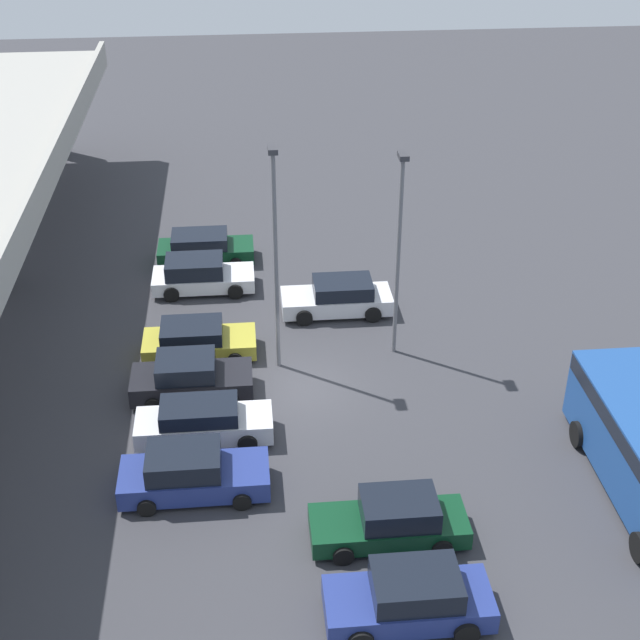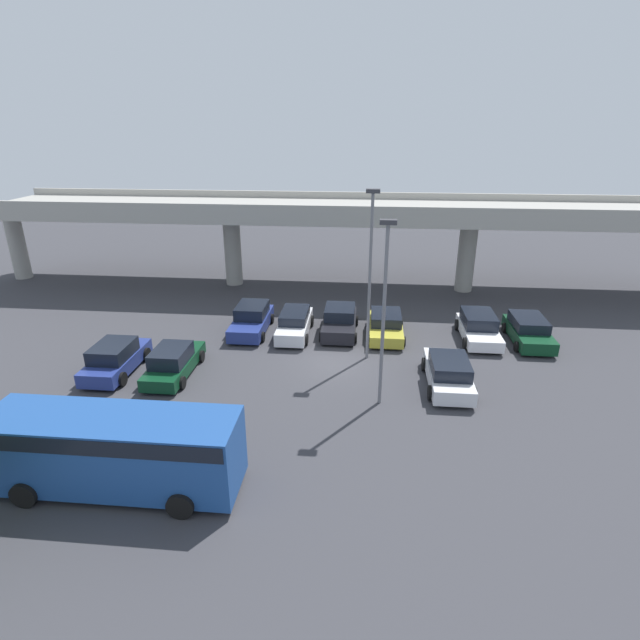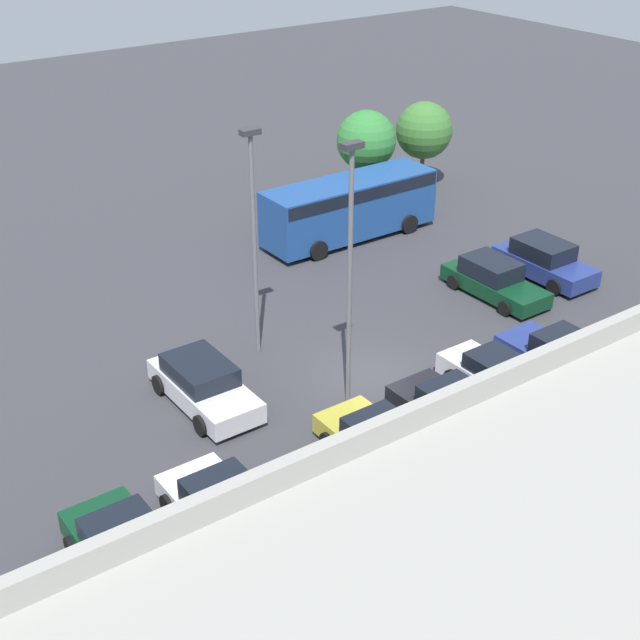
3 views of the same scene
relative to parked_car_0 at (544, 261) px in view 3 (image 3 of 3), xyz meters
The scene contains 15 objects.
ground_plane 11.57m from the parked_car_0, 10.50° to the left, with size 117.06×117.06×0.00m, color #38383D.
parked_car_0 is the anchor object (origin of this frame).
parked_car_1 3.11m from the parked_car_0, ahead, with size 2.07×4.83×1.57m.
parked_car_2 8.49m from the parked_car_0, 46.68° to the left, with size 2.22×4.88×1.66m.
parked_car_3 10.40m from the parked_car_0, 34.34° to the left, with size 1.99×4.83×1.51m.
parked_car_4 13.02m from the parked_car_0, 29.42° to the left, with size 2.24×4.58×1.66m.
parked_car_5 15.48m from the parked_car_0, 23.67° to the left, with size 2.23×4.57×1.41m.
parked_car_6 17.08m from the parked_car_0, ahead, with size 2.21×4.83×1.55m.
parked_car_7 20.68m from the parked_car_0, 17.48° to the left, with size 2.25×4.65×1.57m.
parked_car_8 23.42m from the parked_car_0, 15.10° to the left, with size 2.23×4.63×1.48m.
shuttle_bus 9.57m from the parked_car_0, 63.26° to the right, with size 8.82×2.81×2.90m.
lamp_post_near_aisle 14.14m from the parked_car_0, 12.79° to the left, with size 0.70×0.35×9.19m.
lamp_post_mid_lot 14.43m from the parked_car_0, ahead, with size 0.70×0.35×8.56m.
tree_front_left 12.77m from the parked_car_0, 106.11° to the right, with size 3.09×3.09×4.69m.
tree_front_centre 12.24m from the parked_car_0, 87.14° to the right, with size 3.10×3.10×4.88m.
Camera 3 is at (17.38, 21.12, 17.04)m, focal length 50.00 mm.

